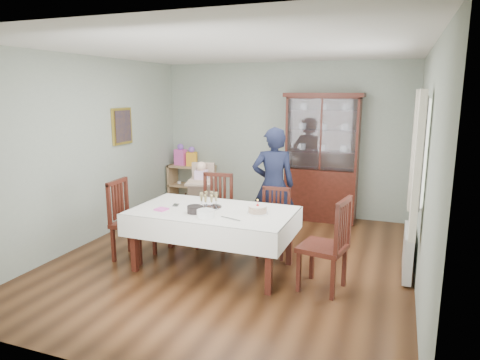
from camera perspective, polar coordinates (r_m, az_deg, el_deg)
The scene contains 25 objects.
floor at distance 5.79m, azimuth -0.96°, elevation -10.57°, with size 5.00×5.00×0.00m, color #593319.
room_shell at distance 5.88m, azimuth 0.89°, elevation 6.91°, with size 5.00×5.00×5.00m.
dining_table at distance 5.43m, azimuth -3.59°, elevation -7.82°, with size 2.01×1.17×0.76m.
china_cabinet at distance 7.42m, azimuth 10.87°, elevation 3.20°, with size 1.30×0.48×2.18m.
sideboard at distance 8.36m, azimuth -6.43°, elevation -0.75°, with size 0.90×0.38×0.80m.
picture_frame at distance 7.16m, azimuth -15.45°, elevation 6.93°, with size 0.04×0.48×0.58m, color gold.
window at distance 5.33m, azimuth 23.13°, elevation 3.79°, with size 0.04×1.02×1.22m, color white.
curtain_left at distance 4.73m, azimuth 22.59°, elevation 1.70°, with size 0.07×0.30×1.55m, color silver.
curtain_right at distance 5.96m, azimuth 22.25°, elevation 3.63°, with size 0.07×0.30×1.55m, color silver.
radiator at distance 5.62m, azimuth 21.47°, elevation -8.87°, with size 0.10×0.80×0.55m, color white.
chair_far_left at distance 6.22m, azimuth -3.40°, elevation -6.00°, with size 0.51×0.51×1.03m.
chair_far_right at distance 5.89m, azimuth 4.43°, elevation -7.40°, with size 0.43×0.43×0.91m.
chair_end_left at distance 5.92m, azimuth -14.13°, elevation -7.18°, with size 0.50×0.50×1.06m.
chair_end_right at distance 4.97m, azimuth 11.13°, elevation -10.75°, with size 0.56×0.56×1.07m.
woman at distance 6.27m, azimuth 4.45°, elevation -0.71°, with size 0.62×0.41×1.70m, color black.
high_chair at distance 6.88m, azimuth -5.10°, elevation -3.16°, with size 0.59×0.59×1.12m.
champagne_tray at distance 5.39m, azimuth -4.17°, elevation -3.12°, with size 0.32×0.32×0.20m.
birthday_cake at distance 5.15m, azimuth 2.36°, elevation -3.98°, with size 0.26×0.26×0.18m.
plate_stack_dark at distance 5.20m, azimuth -6.06°, elevation -3.92°, with size 0.19×0.19×0.09m, color black.
plate_stack_white at distance 5.01m, azimuth -4.62°, elevation -4.47°, with size 0.21×0.21×0.09m, color white.
napkin_stack at distance 5.39m, azimuth -10.44°, elevation -3.86°, with size 0.14×0.14×0.02m, color #E955B7.
cutlery at distance 5.59m, azimuth -8.84°, elevation -3.28°, with size 0.10×0.14×0.01m, color silver, non-canonical shape.
cake_knife at distance 4.93m, azimuth -1.27°, elevation -5.17°, with size 0.28×0.03×0.01m, color silver.
gift_bag_pink at distance 8.33m, azimuth -7.92°, elevation 3.25°, with size 0.24×0.17×0.41m.
gift_bag_orange at distance 8.23m, azimuth -6.45°, elevation 3.04°, with size 0.23×0.19×0.37m.
Camera 1 is at (1.97, -4.98, 2.21)m, focal length 32.00 mm.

